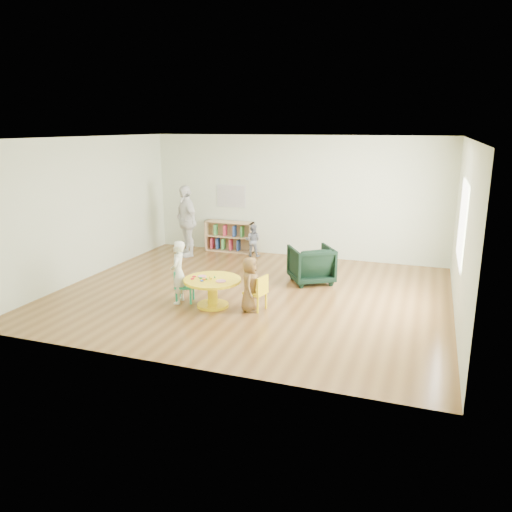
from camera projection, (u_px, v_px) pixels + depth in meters
The scene contains 11 objects.
room at pixel (252, 191), 8.71m from camera, with size 7.10×7.00×2.80m.
activity_table at pixel (212, 287), 8.48m from camera, with size 0.98×0.98×0.53m.
kid_chair_left at pixel (182, 285), 8.71m from camera, with size 0.38×0.38×0.58m.
kid_chair_right at pixel (258, 291), 8.32m from camera, with size 0.39×0.39×0.60m.
bookshelf at pixel (229, 237), 12.23m from camera, with size 1.20×0.30×0.75m.
alphabet_poster at pixel (231, 196), 12.09m from camera, with size 0.74×0.01×0.54m.
armchair at pixel (311, 264), 9.78m from camera, with size 0.78×0.80×0.73m, color black.
child_left at pixel (178, 272), 8.60m from camera, with size 0.40×0.26×1.10m, color white.
child_right at pixel (250, 284), 8.24m from camera, with size 0.45×0.29×0.92m, color orange.
toddler at pixel (253, 240), 11.74m from camera, with size 0.37×0.29×0.77m, color #192540.
adult_caretaker at pixel (186, 221), 11.69m from camera, with size 0.98×0.41×1.68m, color white.
Camera 1 is at (2.98, -8.19, 3.00)m, focal length 35.00 mm.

